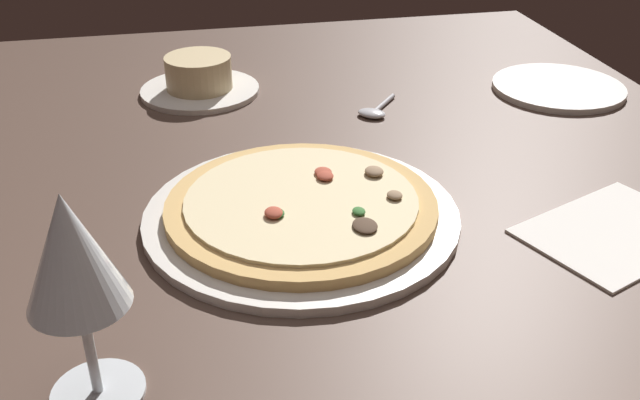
# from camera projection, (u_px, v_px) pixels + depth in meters

# --- Properties ---
(dining_table) EXTENTS (1.50, 1.10, 0.04)m
(dining_table) POSITION_uv_depth(u_px,v_px,m) (339.00, 246.00, 0.77)
(dining_table) COLOR brown
(dining_table) RESTS_ON ground
(pizza_main) EXTENTS (0.33, 0.33, 0.03)m
(pizza_main) POSITION_uv_depth(u_px,v_px,m) (302.00, 210.00, 0.78)
(pizza_main) COLOR silver
(pizza_main) RESTS_ON dining_table
(ramekin_on_saucer) EXTENTS (0.18, 0.18, 0.06)m
(ramekin_on_saucer) POSITION_uv_depth(u_px,v_px,m) (199.00, 79.00, 1.09)
(ramekin_on_saucer) COLOR silver
(ramekin_on_saucer) RESTS_ON dining_table
(wine_glass_near) EXTENTS (0.07, 0.07, 0.17)m
(wine_glass_near) POSITION_uv_depth(u_px,v_px,m) (72.00, 260.00, 0.50)
(wine_glass_near) COLOR silver
(wine_glass_near) RESTS_ON dining_table
(side_plate) EXTENTS (0.20, 0.20, 0.01)m
(side_plate) POSITION_uv_depth(u_px,v_px,m) (558.00, 87.00, 1.11)
(side_plate) COLOR silver
(side_plate) RESTS_ON dining_table
(paper_menu) EXTENTS (0.19, 0.22, 0.00)m
(paper_menu) POSITION_uv_depth(u_px,v_px,m) (615.00, 232.00, 0.76)
(paper_menu) COLOR white
(paper_menu) RESTS_ON dining_table
(spoon) EXTENTS (0.09, 0.08, 0.01)m
(spoon) POSITION_uv_depth(u_px,v_px,m) (375.00, 111.00, 1.03)
(spoon) COLOR silver
(spoon) RESTS_ON dining_table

